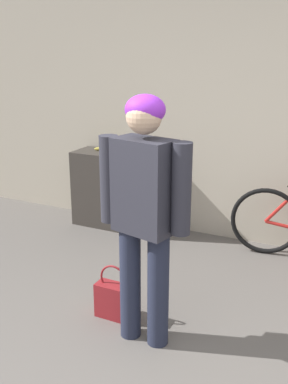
# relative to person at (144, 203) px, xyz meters

# --- Properties ---
(wall_back) EXTENTS (8.00, 0.07, 2.60)m
(wall_back) POSITION_rel_person_xyz_m (0.19, 2.08, 0.27)
(wall_back) COLOR #B7AD99
(wall_back) RESTS_ON ground_plane
(side_shelf) EXTENTS (1.03, 0.40, 0.87)m
(side_shelf) POSITION_rel_person_xyz_m (-1.23, 1.83, -0.59)
(side_shelf) COLOR #38332D
(side_shelf) RESTS_ON ground_plane
(person) EXTENTS (0.64, 0.31, 1.73)m
(person) POSITION_rel_person_xyz_m (0.00, 0.00, 0.00)
(person) COLOR #23283D
(person) RESTS_ON ground_plane
(banana) EXTENTS (0.33, 0.09, 0.04)m
(banana) POSITION_rel_person_xyz_m (-1.38, 1.86, -0.13)
(banana) COLOR #EAD64C
(banana) RESTS_ON side_shelf
(handbag) EXTENTS (0.28, 0.13, 0.44)m
(handbag) POSITION_rel_person_xyz_m (-0.33, 0.14, -0.87)
(handbag) COLOR maroon
(handbag) RESTS_ON ground_plane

